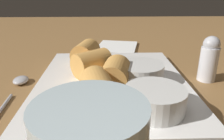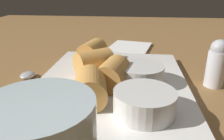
{
  "view_description": "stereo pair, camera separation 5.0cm",
  "coord_description": "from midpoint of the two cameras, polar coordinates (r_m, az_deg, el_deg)",
  "views": [
    {
      "loc": [
        36.78,
        1.0,
        19.24
      ],
      "look_at": [
        1.5,
        2.18,
        5.34
      ],
      "focal_mm": 35.0,
      "sensor_mm": 36.0,
      "label": 1
    },
    {
      "loc": [
        36.59,
        6.0,
        19.24
      ],
      "look_at": [
        1.5,
        2.18,
        5.34
      ],
      "focal_mm": 35.0,
      "sensor_mm": 36.0,
      "label": 2
    }
  ],
  "objects": [
    {
      "name": "roll_front_left",
      "position": [
        0.35,
        -3.12,
        -0.85
      ],
      "size": [
        7.6,
        5.81,
        4.6
      ],
      "color": "#D19347",
      "rests_on": "serving_plate"
    },
    {
      "name": "roll_back_left",
      "position": [
        0.31,
        -8.53,
        -4.7
      ],
      "size": [
        7.58,
        5.73,
        4.6
      ],
      "color": "#D19347",
      "rests_on": "serving_plate"
    },
    {
      "name": "spoon",
      "position": [
        0.43,
        -26.71,
        -3.8
      ],
      "size": [
        18.8,
        2.88,
        1.22
      ],
      "color": "#B2B2B7",
      "rests_on": "table_surface"
    },
    {
      "name": "roll_front_right",
      "position": [
        0.47,
        -9.78,
        4.54
      ],
      "size": [
        7.64,
        6.03,
        4.6
      ],
      "color": "#D19347",
      "rests_on": "serving_plate"
    },
    {
      "name": "dipping_bowl_near",
      "position": [
        0.37,
        3.58,
        -0.56
      ],
      "size": [
        8.09,
        8.09,
        3.18
      ],
      "color": "silver",
      "rests_on": "serving_plate"
    },
    {
      "name": "napkin",
      "position": [
        0.63,
        -1.01,
        5.96
      ],
      "size": [
        14.92,
        13.43,
        0.6
      ],
      "color": "white",
      "rests_on": "table_surface"
    },
    {
      "name": "dipping_bowl_far",
      "position": [
        0.29,
        6.31,
        -7.6
      ],
      "size": [
        8.09,
        8.09,
        3.18
      ],
      "color": "silver",
      "rests_on": "serving_plate"
    },
    {
      "name": "table_surface",
      "position": [
        0.41,
        -6.62,
        -5.0
      ],
      "size": [
        180.0,
        140.0,
        2.0
      ],
      "color": "olive",
      "rests_on": "ground"
    },
    {
      "name": "serving_plate",
      "position": [
        0.39,
        -3.69,
        -3.64
      ],
      "size": [
        32.25,
        25.84,
        1.5
      ],
      "color": "white",
      "rests_on": "table_surface"
    },
    {
      "name": "roll_back_right",
      "position": [
        0.4,
        -8.37,
        1.83
      ],
      "size": [
        7.66,
        7.9,
        4.6
      ],
      "color": "#D19347",
      "rests_on": "serving_plate"
    },
    {
      "name": "salt_shaker",
      "position": [
        0.43,
        21.1,
        2.68
      ],
      "size": [
        3.35,
        3.35,
        8.61
      ],
      "color": "silver",
      "rests_on": "table_surface"
    }
  ]
}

